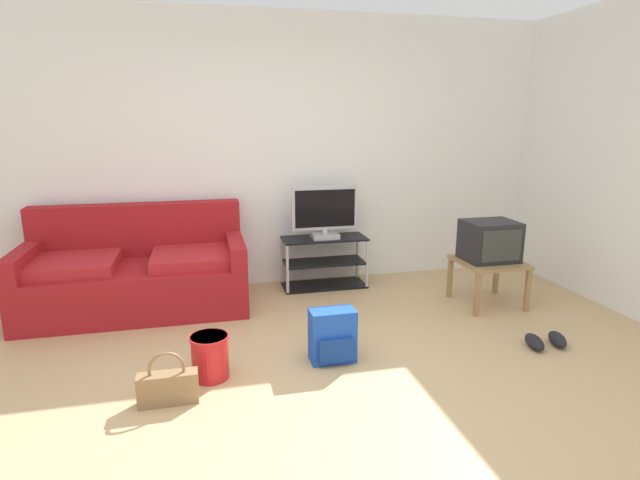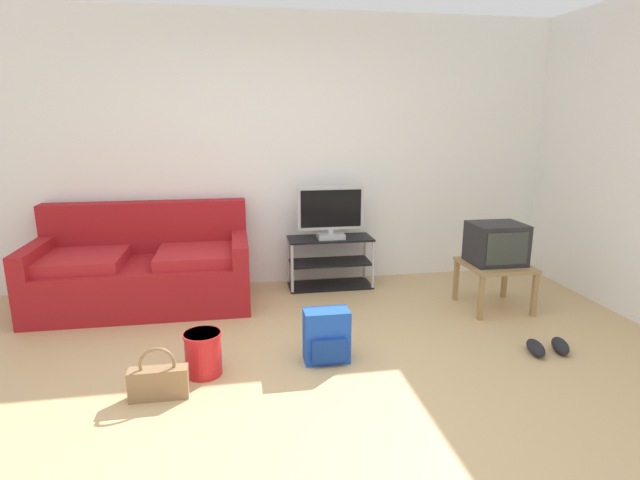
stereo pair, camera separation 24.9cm
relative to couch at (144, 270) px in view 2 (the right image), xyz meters
The scene contains 11 objects.
ground_plane 2.30m from the couch, 59.06° to the right, with size 9.00×9.80×0.02m, color tan.
wall_back 1.63m from the couch, 23.17° to the left, with size 9.00×0.10×2.70m, color white.
couch is the anchor object (origin of this frame).
tv_stand 1.80m from the couch, ahead, with size 0.85×0.36×0.51m.
flat_tv 1.85m from the couch, ahead, with size 0.67×0.22×0.52m.
side_table 3.21m from the couch, 11.86° to the right, with size 0.56×0.56×0.42m.
crt_tv 3.22m from the couch, 11.57° to the right, with size 0.46×0.39×0.36m.
backpack 2.04m from the couch, 44.37° to the right, with size 0.32×0.25×0.38m.
handbag 1.78m from the couch, 78.76° to the right, with size 0.36×0.11×0.34m.
cleaning_bucket 1.60m from the couch, 67.79° to the right, with size 0.26×0.26×0.30m.
sneakers_pair 3.48m from the couch, 26.97° to the right, with size 0.38×0.27×0.09m.
Camera 2 is at (-0.32, -2.72, 1.69)m, focal length 28.31 mm.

